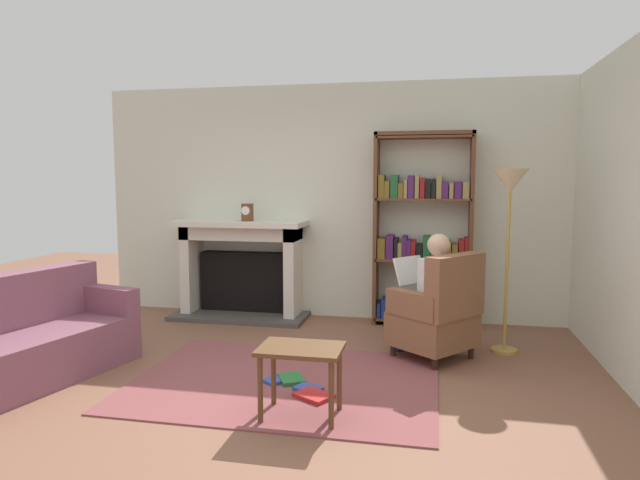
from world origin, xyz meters
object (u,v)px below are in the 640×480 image
object	(u,v)px
floor_lamp	(510,197)
sofa_floral	(26,342)
armchair_reading	(439,313)
side_table	(301,358)
mantel_clock	(247,212)
fireplace	(242,266)
seated_reader	(429,290)
bookshelf	(421,234)

from	to	relation	value
floor_lamp	sofa_floral	bearing A→B (deg)	-157.93
armchair_reading	side_table	world-z (taller)	armchair_reading
mantel_clock	floor_lamp	size ratio (longest dim) A/B	0.12
floor_lamp	fireplace	bearing A→B (deg)	163.95
sofa_floral	armchair_reading	bearing A→B (deg)	-56.12
fireplace	mantel_clock	xyz separation A→B (m)	(0.11, -0.10, 0.64)
sofa_floral	floor_lamp	world-z (taller)	floor_lamp
mantel_clock	side_table	xyz separation A→B (m)	(1.24, -2.52, -0.83)
fireplace	floor_lamp	bearing A→B (deg)	-16.05
seated_reader	mantel_clock	bearing A→B (deg)	-77.01
mantel_clock	floor_lamp	distance (m)	2.87
fireplace	armchair_reading	distance (m)	2.56
bookshelf	floor_lamp	bearing A→B (deg)	-46.83
bookshelf	fireplace	bearing A→B (deg)	-179.07
seated_reader	side_table	world-z (taller)	seated_reader
mantel_clock	side_table	world-z (taller)	mantel_clock
armchair_reading	floor_lamp	xyz separation A→B (m)	(0.61, 0.36, 1.02)
mantel_clock	side_table	bearing A→B (deg)	-63.80
armchair_reading	floor_lamp	world-z (taller)	floor_lamp
mantel_clock	sofa_floral	distance (m)	2.69
bookshelf	side_table	xyz separation A→B (m)	(-0.72, -2.65, -0.60)
fireplace	sofa_floral	world-z (taller)	fireplace
fireplace	seated_reader	world-z (taller)	seated_reader
floor_lamp	mantel_clock	bearing A→B (deg)	165.33
seated_reader	floor_lamp	xyz separation A→B (m)	(0.70, 0.28, 0.83)
bookshelf	floor_lamp	xyz separation A→B (m)	(0.81, -0.86, 0.44)
mantel_clock	floor_lamp	xyz separation A→B (m)	(2.77, -0.72, 0.21)
side_table	fireplace	bearing A→B (deg)	117.20
side_table	sofa_floral	bearing A→B (deg)	174.35
seated_reader	armchair_reading	bearing A→B (deg)	90.00
floor_lamp	armchair_reading	bearing A→B (deg)	-149.89
bookshelf	seated_reader	distance (m)	1.21
fireplace	mantel_clock	distance (m)	0.66
fireplace	side_table	bearing A→B (deg)	-62.80
bookshelf	side_table	size ratio (longest dim) A/B	3.79
sofa_floral	mantel_clock	bearing A→B (deg)	-11.92
bookshelf	armchair_reading	xyz separation A→B (m)	(0.19, -1.22, -0.59)
mantel_clock	bookshelf	size ratio (longest dim) A/B	0.09
bookshelf	seated_reader	bearing A→B (deg)	-84.83
fireplace	bookshelf	world-z (taller)	bookshelf
fireplace	seated_reader	bearing A→B (deg)	-27.04
seated_reader	sofa_floral	size ratio (longest dim) A/B	0.63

